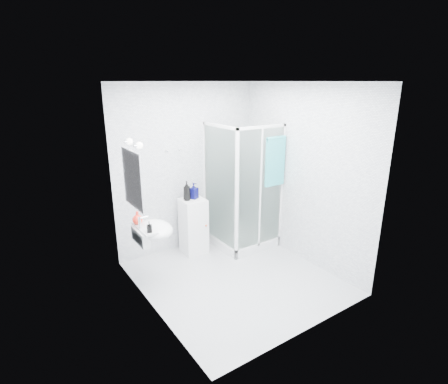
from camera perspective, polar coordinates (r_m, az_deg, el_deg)
room at (r=4.45m, az=1.99°, el=0.61°), size 2.40×2.60×2.60m
shower_enclosure at (r=5.69m, az=2.82°, el=-4.64°), size 0.90×0.95×2.00m
wall_basin at (r=4.55m, az=-11.67°, el=-6.16°), size 0.46×0.56×0.35m
mirror at (r=4.25m, az=-14.72°, el=2.02°), size 0.02×0.60×0.70m
vanity_lights at (r=4.18m, az=-14.52°, el=7.68°), size 0.10×0.40×0.08m
wall_hooks at (r=5.30m, az=-8.26°, el=6.76°), size 0.23×0.06×0.03m
storage_cabinet at (r=5.52m, az=-4.99°, el=-5.53°), size 0.38×0.40×0.87m
hand_towel at (r=5.28m, az=8.36°, el=5.16°), size 0.35×0.05×0.75m
shampoo_bottle_a at (r=5.30m, az=-6.09°, el=0.20°), size 0.15×0.15×0.30m
shampoo_bottle_b at (r=5.38m, az=-4.97°, el=0.21°), size 0.15×0.15×0.25m
soap_dispenser_orange at (r=4.58m, az=-13.96°, el=-4.08°), size 0.17×0.17×0.17m
soap_dispenser_black at (r=4.31m, az=-12.09°, el=-5.62°), size 0.08×0.08×0.13m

